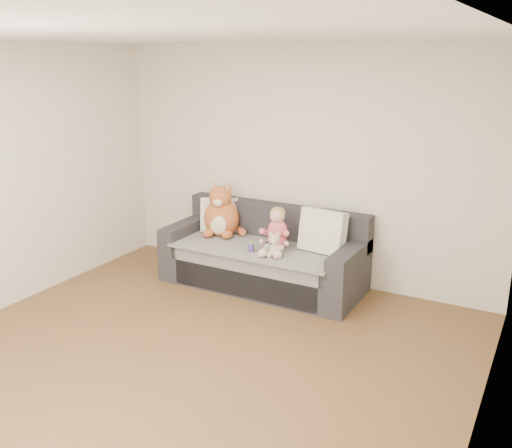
{
  "coord_description": "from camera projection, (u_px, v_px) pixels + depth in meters",
  "views": [
    {
      "loc": [
        2.55,
        -3.19,
        2.47
      ],
      "look_at": [
        -0.22,
        1.87,
        0.75
      ],
      "focal_mm": 40.0,
      "sensor_mm": 36.0,
      "label": 1
    }
  ],
  "objects": [
    {
      "name": "teddy_bear",
      "position": [
        274.0,
        247.0,
        5.84
      ],
      "size": [
        0.2,
        0.17,
        0.27
      ],
      "rotation": [
        0.0,
        0.0,
        0.4
      ],
      "color": "tan",
      "rests_on": "sofa"
    },
    {
      "name": "room_shell",
      "position": [
        193.0,
        207.0,
        4.55
      ],
      "size": [
        5.0,
        5.0,
        5.0
      ],
      "color": "brown",
      "rests_on": "ground"
    },
    {
      "name": "plush_cow",
      "position": [
        272.0,
        249.0,
        5.89
      ],
      "size": [
        0.13,
        0.19,
        0.16
      ],
      "rotation": [
        0.0,
        0.0,
        -0.23
      ],
      "color": "white",
      "rests_on": "sofa"
    },
    {
      "name": "cushion_right_front",
      "position": [
        323.0,
        231.0,
        5.95
      ],
      "size": [
        0.52,
        0.28,
        0.47
      ],
      "rotation": [
        0.0,
        0.0,
        -0.13
      ],
      "color": "beige",
      "rests_on": "sofa"
    },
    {
      "name": "toddler",
      "position": [
        277.0,
        232.0,
        6.02
      ],
      "size": [
        0.32,
        0.48,
        0.47
      ],
      "rotation": [
        0.0,
        0.0,
        0.22
      ],
      "color": "#DD5F4E",
      "rests_on": "sofa"
    },
    {
      "name": "sofa",
      "position": [
        264.0,
        258.0,
        6.31
      ],
      "size": [
        2.2,
        0.94,
        0.85
      ],
      "color": "#252529",
      "rests_on": "ground"
    },
    {
      "name": "cushion_right_back",
      "position": [
        324.0,
        231.0,
        6.05
      ],
      "size": [
        0.45,
        0.27,
        0.4
      ],
      "rotation": [
        0.0,
        0.0,
        -0.2
      ],
      "color": "beige",
      "rests_on": "sofa"
    },
    {
      "name": "cushion_left",
      "position": [
        220.0,
        215.0,
        6.66
      ],
      "size": [
        0.47,
        0.35,
        0.41
      ],
      "rotation": [
        0.0,
        0.0,
        0.41
      ],
      "color": "beige",
      "rests_on": "sofa"
    },
    {
      "name": "sippy_cup",
      "position": [
        251.0,
        246.0,
        6.0
      ],
      "size": [
        0.11,
        0.08,
        0.12
      ],
      "rotation": [
        0.0,
        0.0,
        0.34
      ],
      "color": "#543490",
      "rests_on": "sofa"
    },
    {
      "name": "plush_cat",
      "position": [
        221.0,
        215.0,
        6.52
      ],
      "size": [
        0.52,
        0.5,
        0.64
      ],
      "rotation": [
        0.0,
        0.0,
        0.28
      ],
      "color": "#B44E28",
      "rests_on": "sofa"
    }
  ]
}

